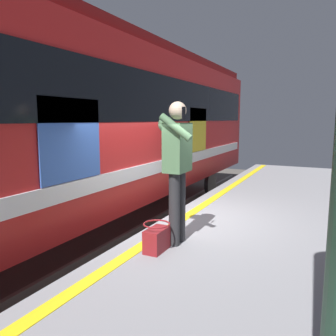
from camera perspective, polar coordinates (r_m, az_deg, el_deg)
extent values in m
plane|color=#4C4742|center=(5.85, -0.74, -17.62)|extent=(24.48, 24.48, 0.00)
cube|color=gray|center=(5.14, 23.20, -16.22)|extent=(14.57, 4.49, 0.97)
cube|color=yellow|center=(5.38, 2.13, -8.86)|extent=(14.28, 0.16, 0.01)
cube|color=slate|center=(6.54, -12.45, -14.17)|extent=(18.95, 0.08, 0.16)
cube|color=slate|center=(7.47, -21.29, -11.66)|extent=(18.95, 0.08, 0.16)
cube|color=red|center=(7.28, -12.62, 7.17)|extent=(13.12, 2.92, 2.98)
cube|color=maroon|center=(7.43, -13.04, 19.68)|extent=(12.85, 2.68, 0.24)
cube|color=black|center=(6.47, -2.29, 11.86)|extent=(12.46, 0.03, 0.90)
cube|color=silver|center=(6.53, -2.22, 0.03)|extent=(12.46, 0.03, 0.24)
cube|color=gold|center=(8.55, 5.13, 6.47)|extent=(1.12, 0.02, 1.08)
cube|color=#3359B2|center=(4.57, -16.00, 4.63)|extent=(1.12, 0.02, 1.08)
cylinder|color=black|center=(10.69, 7.23, -2.43)|extent=(0.84, 0.12, 0.84)
cylinder|color=black|center=(11.64, -3.71, -1.51)|extent=(0.84, 0.12, 0.84)
cylinder|color=#262628|center=(4.40, 2.07, -6.49)|extent=(0.14, 0.14, 0.93)
cylinder|color=#262628|center=(4.24, 1.08, -7.05)|extent=(0.14, 0.14, 0.93)
cube|color=#4C724C|center=(4.19, 1.63, 3.50)|extent=(0.40, 0.24, 0.61)
sphere|color=#4C724C|center=(4.24, -0.34, 7.42)|extent=(0.20, 0.20, 0.20)
sphere|color=beige|center=(4.17, 1.65, 9.74)|extent=(0.22, 0.22, 0.22)
cylinder|color=#4C724C|center=(4.42, 2.97, 2.95)|extent=(0.09, 0.09, 0.55)
cylinder|color=#4C724C|center=(3.93, 1.31, 6.91)|extent=(0.09, 0.42, 0.33)
cube|color=black|center=(3.89, 2.68, 9.25)|extent=(0.07, 0.02, 0.15)
cube|color=maroon|center=(4.16, -1.93, -12.10)|extent=(0.36, 0.20, 0.28)
torus|color=maroon|center=(4.10, -1.95, -9.49)|extent=(0.33, 0.33, 0.02)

